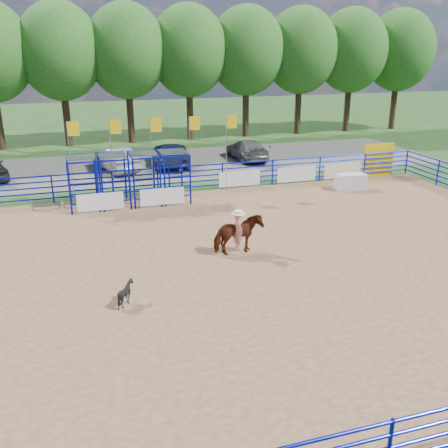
% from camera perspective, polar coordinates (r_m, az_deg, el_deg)
% --- Properties ---
extents(ground, '(120.00, 120.00, 0.00)m').
position_cam_1_polar(ground, '(18.21, -0.03, -4.97)').
color(ground, '#315622').
rests_on(ground, ground).
extents(arena_dirt, '(30.00, 20.00, 0.02)m').
position_cam_1_polar(arena_dirt, '(18.20, -0.03, -4.94)').
color(arena_dirt, '#9D734E').
rests_on(arena_dirt, ground).
extents(gravel_strip, '(40.00, 10.00, 0.01)m').
position_cam_1_polar(gravel_strip, '(34.03, -8.53, 6.60)').
color(gravel_strip, '#65635A').
rests_on(gravel_strip, ground).
extents(announcer_table, '(1.72, 0.95, 0.87)m').
position_cam_1_polar(announcer_table, '(28.74, 14.25, 4.71)').
color(announcer_table, silver).
rests_on(announcer_table, arena_dirt).
extents(horse_and_rider, '(1.93, 1.04, 2.48)m').
position_cam_1_polar(horse_and_rider, '(18.98, 1.61, -0.94)').
color(horse_and_rider, '#592211').
rests_on(horse_and_rider, arena_dirt).
extents(calf, '(0.80, 0.73, 0.77)m').
position_cam_1_polar(calf, '(15.83, -11.16, -7.76)').
color(calf, black).
rests_on(calf, arena_dirt).
extents(car_b, '(2.73, 4.82, 1.50)m').
position_cam_1_polar(car_b, '(32.87, -12.26, 7.26)').
color(car_b, gray).
rests_on(car_b, gravel_strip).
extents(car_c, '(2.95, 5.16, 1.36)m').
position_cam_1_polar(car_c, '(33.61, -6.07, 7.74)').
color(car_c, '#141934').
rests_on(car_c, gravel_strip).
extents(car_d, '(2.06, 4.78, 1.37)m').
position_cam_1_polar(car_d, '(35.55, 2.63, 8.49)').
color(car_d, '#545457').
rests_on(car_d, gravel_strip).
extents(perimeter_fence, '(30.10, 20.10, 1.50)m').
position_cam_1_polar(perimeter_fence, '(17.91, -0.03, -2.79)').
color(perimeter_fence, '#0710A0').
rests_on(perimeter_fence, ground).
extents(chute_assembly, '(19.32, 2.41, 4.20)m').
position_cam_1_polar(chute_assembly, '(25.63, -9.99, 5.08)').
color(chute_assembly, '#0710A0').
rests_on(chute_assembly, ground).
extents(treeline, '(56.40, 6.40, 11.24)m').
position_cam_1_polar(treeline, '(42.09, -11.12, 19.29)').
color(treeline, '#3F2B19').
rests_on(treeline, ground).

